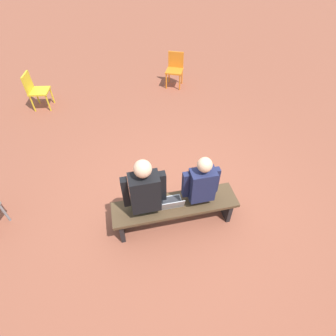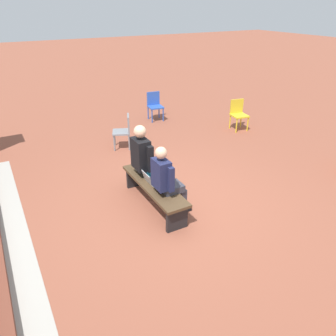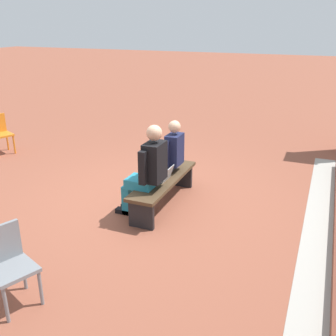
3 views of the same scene
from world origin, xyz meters
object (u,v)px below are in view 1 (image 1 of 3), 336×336
object	(u,v)px
bench	(175,208)
person_adult	(144,192)
laptop	(172,203)
plastic_chair_mid_courtyard	(175,67)
plastic_chair_far_left	(35,89)
person_student	(199,185)

from	to	relation	value
bench	person_adult	xyz separation A→B (m)	(0.42, -0.07, 0.39)
laptop	plastic_chair_mid_courtyard	distance (m)	4.46
plastic_chair_far_left	plastic_chair_mid_courtyard	bearing A→B (deg)	-173.06
bench	plastic_chair_mid_courtyard	xyz separation A→B (m)	(-1.04, -4.31, 0.13)
bench	person_adult	bearing A→B (deg)	-9.63
person_adult	person_student	bearing A→B (deg)	179.51
bench	laptop	xyz separation A→B (m)	(0.06, 0.01, 0.15)
bench	laptop	bearing A→B (deg)	12.25
laptop	plastic_chair_mid_courtyard	bearing A→B (deg)	-104.21
plastic_chair_far_left	bench	bearing A→B (deg)	121.50
person_student	plastic_chair_far_left	size ratio (longest dim) A/B	1.53
person_adult	plastic_chair_far_left	xyz separation A→B (m)	(1.97, -3.82, -0.26)
person_student	laptop	size ratio (longest dim) A/B	4.02
bench	plastic_chair_mid_courtyard	distance (m)	4.43
person_student	bench	bearing A→B (deg)	10.24
person_adult	plastic_chair_far_left	bearing A→B (deg)	-62.74
plastic_chair_mid_courtyard	plastic_chair_far_left	bearing A→B (deg)	6.94
plastic_chair_far_left	plastic_chair_mid_courtyard	size ratio (longest dim) A/B	1.00
laptop	plastic_chair_far_left	world-z (taller)	plastic_chair_far_left
bench	plastic_chair_far_left	distance (m)	4.57
bench	person_adult	distance (m)	0.57
plastic_chair_mid_courtyard	bench	bearing A→B (deg)	76.45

